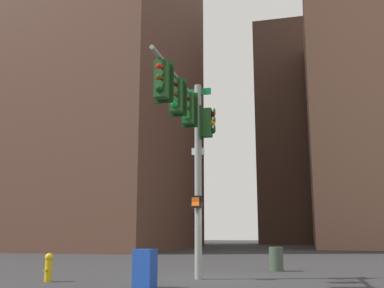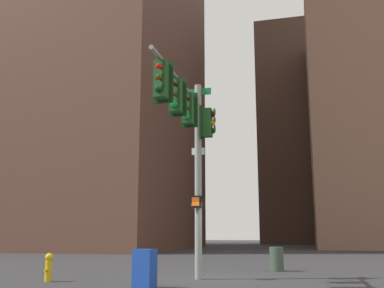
# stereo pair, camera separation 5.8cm
# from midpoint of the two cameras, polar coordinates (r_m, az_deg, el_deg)

# --- Properties ---
(ground_plane) EXTENTS (200.00, 200.00, 0.00)m
(ground_plane) POSITION_cam_midpoint_polar(r_m,az_deg,el_deg) (15.88, 2.30, -16.51)
(ground_plane) COLOR #2D2D30
(signal_pole_assembly) EXTENTS (5.64, 1.10, 6.68)m
(signal_pole_assembly) POSITION_cam_midpoint_polar(r_m,az_deg,el_deg) (14.49, -0.39, 1.62)
(signal_pole_assembly) COLOR gray
(signal_pole_assembly) RESTS_ON ground_plane
(fire_hydrant) EXTENTS (0.34, 0.26, 0.87)m
(fire_hydrant) POSITION_cam_midpoint_polar(r_m,az_deg,el_deg) (15.44, -17.68, -14.40)
(fire_hydrant) COLOR gold
(fire_hydrant) RESTS_ON ground_plane
(litter_bin) EXTENTS (0.56, 0.56, 0.95)m
(litter_bin) POSITION_cam_midpoint_polar(r_m,az_deg,el_deg) (19.18, 10.43, -14.02)
(litter_bin) COLOR #384738
(litter_bin) RESTS_ON ground_plane
(newspaper_box) EXTENTS (0.53, 0.63, 1.05)m
(newspaper_box) POSITION_cam_midpoint_polar(r_m,az_deg,el_deg) (13.06, -6.07, -15.29)
(newspaper_box) COLOR #193FA5
(newspaper_box) RESTS_ON ground_plane
(building_brick_midblock) EXTENTS (22.20, 16.69, 29.26)m
(building_brick_midblock) POSITION_cam_midpoint_polar(r_m,az_deg,el_deg) (57.72, 22.71, 2.82)
(building_brick_midblock) COLOR #845B47
(building_brick_midblock) RESTS_ON ground_plane
(building_brick_farside) EXTENTS (21.85, 16.80, 34.82)m
(building_brick_farside) POSITION_cam_midpoint_polar(r_m,az_deg,el_deg) (80.06, 14.78, 0.61)
(building_brick_farside) COLOR #4C3328
(building_brick_farside) RESTS_ON ground_plane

